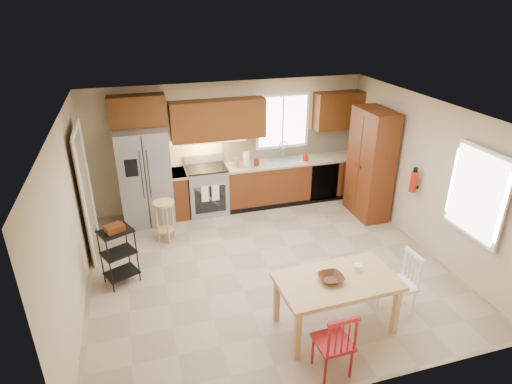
{
  "coord_description": "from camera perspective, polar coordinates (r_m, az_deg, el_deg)",
  "views": [
    {
      "loc": [
        -1.8,
        -5.44,
        3.96
      ],
      "look_at": [
        -0.07,
        0.4,
        1.15
      ],
      "focal_mm": 30.0,
      "sensor_mm": 36.0,
      "label": 1
    }
  ],
  "objects": [
    {
      "name": "base_cabinet_run",
      "position": [
        8.96,
        5.1,
        1.59
      ],
      "size": [
        2.92,
        0.6,
        0.9
      ],
      "primitive_type": "cube",
      "color": "#5D2711",
      "rests_on": "floor"
    },
    {
      "name": "bar_stool",
      "position": [
        7.64,
        -12.02,
        -3.84
      ],
      "size": [
        0.46,
        0.46,
        0.75
      ],
      "primitive_type": null,
      "rotation": [
        0.0,
        0.0,
        -0.32
      ],
      "color": "tan",
      "rests_on": "floor"
    },
    {
      "name": "wall_back",
      "position": [
        8.58,
        -3.53,
        6.31
      ],
      "size": [
        5.5,
        0.02,
        2.5
      ],
      "primitive_type": "cube",
      "color": "#CCB793",
      "rests_on": "ground"
    },
    {
      "name": "dining_table",
      "position": [
        5.75,
        10.52,
        -14.45
      ],
      "size": [
        1.53,
        0.89,
        0.73
      ],
      "primitive_type": null,
      "rotation": [
        0.0,
        0.0,
        0.03
      ],
      "color": "tan",
      "rests_on": "floor"
    },
    {
      "name": "wall_right",
      "position": [
        7.59,
        21.81,
        2.0
      ],
      "size": [
        0.02,
        5.0,
        2.5
      ],
      "primitive_type": "cube",
      "color": "#CCB793",
      "rests_on": "ground"
    },
    {
      "name": "table_bowl",
      "position": [
        5.48,
        9.93,
        -11.61
      ],
      "size": [
        0.31,
        0.31,
        0.07
      ],
      "primitive_type": "imported",
      "rotation": [
        0.0,
        0.0,
        0.03
      ],
      "color": "#512D15",
      "rests_on": "dining_table"
    },
    {
      "name": "utility_cart",
      "position": [
        6.7,
        -17.8,
        -8.07
      ],
      "size": [
        0.57,
        0.52,
        0.92
      ],
      "primitive_type": null,
      "rotation": [
        0.0,
        0.0,
        0.42
      ],
      "color": "black",
      "rests_on": "floor"
    },
    {
      "name": "backsplash",
      "position": [
        8.95,
        4.62,
        6.55
      ],
      "size": [
        2.92,
        0.03,
        0.55
      ],
      "primitive_type": "cube",
      "color": "beige",
      "rests_on": "wall_back"
    },
    {
      "name": "wall_left",
      "position": [
        6.16,
        -23.55,
        -3.61
      ],
      "size": [
        0.02,
        5.0,
        2.5
      ],
      "primitive_type": "cube",
      "color": "#CCB793",
      "rests_on": "ground"
    },
    {
      "name": "refrigerator",
      "position": [
        8.16,
        -14.55,
        1.98
      ],
      "size": [
        0.92,
        0.75,
        1.82
      ],
      "primitive_type": "cube",
      "color": "gray",
      "rests_on": "floor"
    },
    {
      "name": "window_back",
      "position": [
        8.75,
        3.55,
        9.4
      ],
      "size": [
        1.12,
        0.04,
        1.12
      ],
      "primitive_type": "cube",
      "color": "white",
      "rests_on": "wall_back"
    },
    {
      "name": "upper_left_block",
      "position": [
        8.2,
        -5.08,
        9.58
      ],
      "size": [
        1.8,
        0.35,
        0.75
      ],
      "primitive_type": "cube",
      "color": "#582E0E",
      "rests_on": "wall_back"
    },
    {
      "name": "chair_red",
      "position": [
        5.14,
        10.25,
        -18.94
      ],
      "size": [
        0.43,
        0.43,
        0.88
      ],
      "primitive_type": null,
      "rotation": [
        0.0,
        0.0,
        0.03
      ],
      "color": "#A5191E",
      "rests_on": "floor"
    },
    {
      "name": "chair_white",
      "position": [
        6.16,
        18.47,
        -11.54
      ],
      "size": [
        0.43,
        0.43,
        0.88
      ],
      "primitive_type": null,
      "rotation": [
        0.0,
        0.0,
        1.6
      ],
      "color": "white",
      "rests_on": "floor"
    },
    {
      "name": "range_stove",
      "position": [
        8.49,
        -6.52,
        0.23
      ],
      "size": [
        0.76,
        0.63,
        0.92
      ],
      "primitive_type": "cube",
      "color": "gray",
      "rests_on": "floor"
    },
    {
      "name": "soap_bottle",
      "position": [
        8.74,
        6.64,
        4.77
      ],
      "size": [
        0.09,
        0.09,
        0.19
      ],
      "primitive_type": "imported",
      "color": "#B1170C",
      "rests_on": "base_cabinet_run"
    },
    {
      "name": "paper_towel",
      "position": [
        8.39,
        -1.28,
        4.38
      ],
      "size": [
        0.12,
        0.12,
        0.28
      ],
      "primitive_type": "cylinder",
      "color": "white",
      "rests_on": "base_cabinet_run"
    },
    {
      "name": "sink",
      "position": [
        8.74,
        4.04,
        3.93
      ],
      "size": [
        0.62,
        0.46,
        0.16
      ],
      "primitive_type": "cube",
      "color": "gray",
      "rests_on": "base_cabinet_run"
    },
    {
      "name": "ceiling",
      "position": [
        5.92,
        1.8,
        10.46
      ],
      "size": [
        5.5,
        5.0,
        0.02
      ],
      "primitive_type": "cube",
      "color": "silver",
      "rests_on": "ground"
    },
    {
      "name": "window_right",
      "position": [
        6.69,
        27.38,
        -0.2
      ],
      "size": [
        0.04,
        1.02,
        1.32
      ],
      "primitive_type": "cube",
      "color": "white",
      "rests_on": "wall_right"
    },
    {
      "name": "base_cabinet_narrow",
      "position": [
        8.44,
        -10.21,
        -0.23
      ],
      "size": [
        0.3,
        0.6,
        0.9
      ],
      "primitive_type": "cube",
      "color": "#5D2711",
      "rests_on": "floor"
    },
    {
      "name": "canister_wood",
      "position": [
        8.44,
        0.09,
        4.01
      ],
      "size": [
        0.1,
        0.1,
        0.14
      ],
      "primitive_type": "cylinder",
      "color": "#512D15",
      "rests_on": "base_cabinet_run"
    },
    {
      "name": "table_jar",
      "position": [
        5.71,
        13.43,
        -9.98
      ],
      "size": [
        0.11,
        0.11,
        0.12
      ],
      "primitive_type": "cylinder",
      "rotation": [
        0.0,
        0.0,
        0.03
      ],
      "color": "white",
      "rests_on": "dining_table"
    },
    {
      "name": "pantry",
      "position": [
        8.4,
        15.03,
        3.6
      ],
      "size": [
        0.5,
        0.95,
        2.1
      ],
      "primitive_type": "cube",
      "color": "#5D2711",
      "rests_on": "floor"
    },
    {
      "name": "upper_right_block",
      "position": [
        9.02,
        10.94,
        10.62
      ],
      "size": [
        1.0,
        0.35,
        0.75
      ],
      "primitive_type": "cube",
      "color": "#582E0E",
      "rests_on": "wall_back"
    },
    {
      "name": "undercab_glow",
      "position": [
        8.24,
        -6.99,
        6.69
      ],
      "size": [
        1.6,
        0.3,
        0.01
      ],
      "primitive_type": "cube",
      "color": "#FFBF66",
      "rests_on": "wall_back"
    },
    {
      "name": "dishwasher",
      "position": [
        8.93,
        9.13,
        1.28
      ],
      "size": [
        0.6,
        0.02,
        0.78
      ],
      "primitive_type": "cube",
      "color": "black",
      "rests_on": "floor"
    },
    {
      "name": "canister_steel",
      "position": [
        8.36,
        -2.6,
        3.92
      ],
      "size": [
        0.11,
        0.11,
        0.18
      ],
      "primitive_type": "cylinder",
      "color": "gray",
      "rests_on": "base_cabinet_run"
    },
    {
      "name": "floor",
      "position": [
        6.97,
        1.52,
        -9.89
      ],
      "size": [
        5.5,
        5.5,
        0.0
      ],
      "primitive_type": "plane",
      "color": "tan",
      "rests_on": "ground"
    },
    {
      "name": "wall_front",
      "position": [
        4.39,
        12.08,
        -14.06
      ],
      "size": [
        5.5,
        0.02,
        2.5
      ],
      "primitive_type": "cube",
      "color": "#CCB793",
      "rests_on": "ground"
    },
    {
      "name": "doorway",
      "position": [
        7.4,
        -21.8,
        -0.29
      ],
      "size": [
        0.04,
        0.95,
        2.1
      ],
      "primitive_type": "cube",
      "color": "#8C7A59",
      "rests_on": "wall_left"
    },
    {
      "name": "upper_over_fridge",
      "position": [
        7.99,
        -15.55,
        10.4
      ],
      "size": [
        1.0,
        0.35,
        0.55
      ],
      "primitive_type": "cube",
      "color": "#582E0E",
      "rests_on": "wall_back"
    },
    {
      "name": "fire_extinguisher",
      "position": [
        7.69,
        20.27,
        1.3
      ],
      "size": [
        0.12,
        0.12,
        0.36
      ],
      "primitive_type": "cylinder",
      "color": "#B1170C",
      "rests_on": "wall_right"
    }
  ]
}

